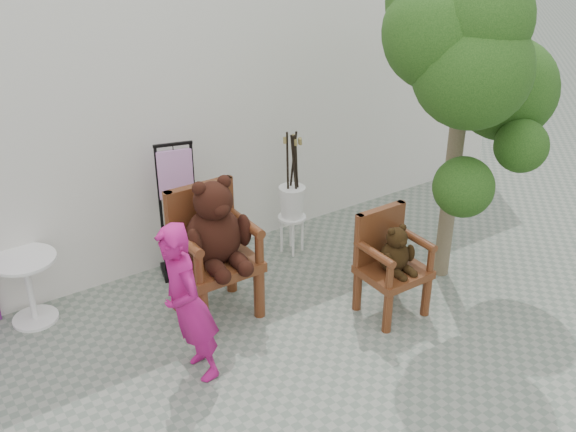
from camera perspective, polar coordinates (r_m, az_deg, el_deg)
The scene contains 9 objects.
ground_plane at distance 6.14m, azimuth 5.63°, elevation -12.89°, with size 60.00×60.00×0.00m, color gray.
back_wall at distance 7.74m, azimuth -8.59°, elevation 8.44°, with size 9.00×1.00×3.00m, color silver.
chair_big at distance 6.44m, azimuth -6.32°, elevation -1.79°, with size 0.74×0.77×1.46m.
chair_small at distance 6.61m, azimuth 8.70°, elevation -3.42°, with size 0.60×0.55×1.06m.
person at distance 5.68m, azimuth -8.51°, elevation -7.39°, with size 0.54×0.36×1.49m, color #AB156A.
cafe_table at distance 6.93m, azimuth -21.14°, elevation -5.22°, with size 0.60×0.60×0.70m.
display_stand at distance 7.26m, azimuth -9.18°, elevation -0.77°, with size 0.53×0.46×1.51m.
stool_bucket at distance 7.55m, azimuth 0.36°, elevation 1.25°, with size 0.32×0.32×1.45m.
tree at distance 6.37m, azimuth 15.02°, elevation 13.00°, with size 2.03×1.45×3.35m.
Camera 1 is at (-3.10, -3.56, 3.93)m, focal length 42.00 mm.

